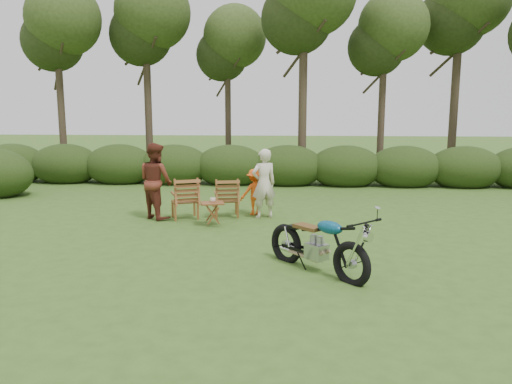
# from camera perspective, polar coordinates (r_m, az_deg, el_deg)

# --- Properties ---
(ground) EXTENTS (80.00, 80.00, 0.00)m
(ground) POSITION_cam_1_polar(r_m,az_deg,el_deg) (8.72, 2.89, -8.17)
(ground) COLOR #34511B
(ground) RESTS_ON ground
(tree_line) EXTENTS (22.52, 11.62, 8.14)m
(tree_line) POSITION_cam_1_polar(r_m,az_deg,el_deg) (18.08, 5.42, 13.21)
(tree_line) COLOR #34261C
(tree_line) RESTS_ON ground
(motorcycle) EXTENTS (2.00, 2.05, 1.19)m
(motorcycle) POSITION_cam_1_polar(r_m,az_deg,el_deg) (8.40, 6.89, -8.94)
(motorcycle) COLOR #0C75A4
(motorcycle) RESTS_ON ground
(lawn_chair_right) EXTENTS (0.78, 0.78, 0.96)m
(lawn_chair_right) POSITION_cam_1_polar(r_m,az_deg,el_deg) (12.38, -3.38, -2.81)
(lawn_chair_right) COLOR brown
(lawn_chair_right) RESTS_ON ground
(lawn_chair_left) EXTENTS (0.90, 0.90, 1.00)m
(lawn_chair_left) POSITION_cam_1_polar(r_m,az_deg,el_deg) (12.29, -8.08, -2.99)
(lawn_chair_left) COLOR brown
(lawn_chair_left) RESTS_ON ground
(side_table) EXTENTS (0.62, 0.56, 0.54)m
(side_table) POSITION_cam_1_polar(r_m,az_deg,el_deg) (11.40, -4.98, -2.53)
(side_table) COLOR brown
(side_table) RESTS_ON ground
(cup) EXTENTS (0.17, 0.17, 0.10)m
(cup) POSITION_cam_1_polar(r_m,az_deg,el_deg) (11.38, -4.96, -0.90)
(cup) COLOR beige
(cup) RESTS_ON side_table
(adult_a) EXTENTS (0.73, 0.63, 1.69)m
(adult_a) POSITION_cam_1_polar(r_m,az_deg,el_deg) (12.24, 0.89, -2.94)
(adult_a) COLOR beige
(adult_a) RESTS_ON ground
(adult_b) EXTENTS (1.13, 1.11, 1.84)m
(adult_b) POSITION_cam_1_polar(r_m,az_deg,el_deg) (12.43, -11.23, -2.93)
(adult_b) COLOR maroon
(adult_b) RESTS_ON ground
(child) EXTENTS (0.86, 0.72, 1.16)m
(child) POSITION_cam_1_polar(r_m,az_deg,el_deg) (12.59, -0.15, -2.59)
(child) COLOR #F45A16
(child) RESTS_ON ground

